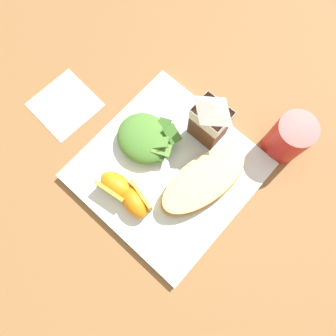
{
  "coord_description": "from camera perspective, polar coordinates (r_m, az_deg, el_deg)",
  "views": [
    {
      "loc": [
        0.09,
        -0.1,
        0.55
      ],
      "look_at": [
        0.0,
        0.0,
        0.03
      ],
      "focal_mm": 33.27,
      "sensor_mm": 36.0,
      "label": 1
    }
  ],
  "objects": [
    {
      "name": "ground",
      "position": [
        0.56,
        0.0,
        -0.67
      ],
      "size": [
        3.0,
        3.0,
        0.0
      ],
      "primitive_type": "plane",
      "color": "olive"
    },
    {
      "name": "white_plate",
      "position": [
        0.56,
        0.0,
        -0.47
      ],
      "size": [
        0.28,
        0.28,
        0.02
      ],
      "primitive_type": "cube",
      "color": "silver",
      "rests_on": "ground"
    },
    {
      "name": "cheesy_pizza_bread",
      "position": [
        0.53,
        6.43,
        -2.41
      ],
      "size": [
        0.11,
        0.18,
        0.04
      ],
      "color": "#B77F42",
      "rests_on": "white_plate"
    },
    {
      "name": "green_salad_pile",
      "position": [
        0.55,
        -4.24,
        5.43
      ],
      "size": [
        0.11,
        0.1,
        0.05
      ],
      "color": "#4C8433",
      "rests_on": "white_plate"
    },
    {
      "name": "milk_carton",
      "position": [
        0.52,
        7.76,
        8.83
      ],
      "size": [
        0.06,
        0.04,
        0.11
      ],
      "color": "brown",
      "rests_on": "white_plate"
    },
    {
      "name": "orange_wedge_front",
      "position": [
        0.53,
        -9.57,
        -3.18
      ],
      "size": [
        0.06,
        0.05,
        0.04
      ],
      "color": "orange",
      "rests_on": "white_plate"
    },
    {
      "name": "orange_wedge_middle",
      "position": [
        0.52,
        -5.9,
        -6.2
      ],
      "size": [
        0.07,
        0.05,
        0.04
      ],
      "color": "orange",
      "rests_on": "white_plate"
    },
    {
      "name": "paper_napkin",
      "position": [
        0.64,
        -18.37,
        10.97
      ],
      "size": [
        0.12,
        0.12,
        0.0
      ],
      "primitive_type": "cube",
      "rotation": [
        0.0,
        0.0,
        -0.06
      ],
      "color": "white",
      "rests_on": "ground"
    },
    {
      "name": "drinking_red_cup",
      "position": [
        0.57,
        21.16,
        5.06
      ],
      "size": [
        0.07,
        0.07,
        0.09
      ],
      "primitive_type": "cylinder",
      "color": "red",
      "rests_on": "ground"
    }
  ]
}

